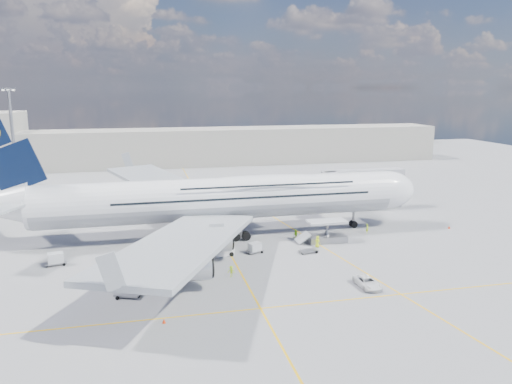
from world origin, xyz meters
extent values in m
plane|color=gray|center=(0.00, 0.00, 0.00)|extent=(300.00, 300.00, 0.00)
cube|color=#EFB20C|center=(0.00, 0.00, 0.01)|extent=(0.25, 220.00, 0.01)
cube|color=#EFB20C|center=(0.00, -20.00, 0.01)|extent=(120.00, 0.25, 0.01)
cube|color=#EFB20C|center=(14.00, 10.00, 0.01)|extent=(14.16, 99.06, 0.01)
cylinder|color=white|center=(0.00, 10.00, 6.80)|extent=(62.00, 7.20, 7.20)
cylinder|color=#9EA0A5|center=(0.00, 10.00, 6.65)|extent=(60.76, 7.13, 7.13)
ellipsoid|color=white|center=(8.00, 10.00, 8.78)|extent=(36.00, 6.84, 3.76)
ellipsoid|color=white|center=(31.00, 10.00, 6.80)|extent=(11.52, 7.20, 7.20)
ellipsoid|color=black|center=(34.24, 10.00, 7.40)|extent=(3.84, 4.16, 1.44)
cube|color=black|center=(-33.50, 10.00, 16.40)|extent=(11.02, 0.46, 14.61)
cube|color=#999EA3|center=(-8.00, 30.00, 5.60)|extent=(25.49, 39.15, 3.35)
cube|color=#999EA3|center=(-8.00, -10.00, 5.60)|extent=(25.49, 39.15, 3.35)
cylinder|color=#B7BABF|center=(-3.00, 22.50, 3.20)|extent=(5.20, 3.50, 3.50)
cylinder|color=#B7BABF|center=(-7.50, 33.00, 3.20)|extent=(5.20, 3.50, 3.50)
cylinder|color=#B7BABF|center=(-3.00, -2.50, 3.20)|extent=(5.20, 3.50, 3.50)
cylinder|color=#B7BABF|center=(-7.50, -13.00, 3.20)|extent=(5.20, 3.50, 3.50)
cylinder|color=gray|center=(25.00, 10.00, 2.20)|extent=(0.44, 0.44, 3.80)
cylinder|color=black|center=(25.00, 10.00, 0.65)|extent=(1.30, 0.90, 1.30)
cylinder|color=gray|center=(0.00, 10.00, 2.20)|extent=(0.56, 0.56, 3.80)
cylinder|color=black|center=(0.00, 13.20, 0.75)|extent=(1.50, 0.90, 1.50)
cube|color=#B7B7BC|center=(25.00, 18.60, 7.10)|extent=(3.00, 10.00, 2.60)
cube|color=#B7B7BC|center=(33.00, 23.60, 7.10)|extent=(18.00, 3.00, 2.60)
cylinder|color=gray|center=(27.00, 21.60, 3.55)|extent=(0.80, 0.80, 7.10)
cylinder|color=black|center=(27.00, 21.60, 0.45)|extent=(0.90, 0.80, 0.90)
cylinder|color=gray|center=(41.00, 23.60, 3.55)|extent=(1.00, 1.00, 7.10)
cube|color=gray|center=(41.00, 23.60, 0.40)|extent=(2.00, 2.00, 0.80)
cylinder|color=#B7B7BC|center=(25.00, 14.80, 7.10)|extent=(3.60, 3.60, 2.80)
cube|color=silver|center=(17.00, 2.90, 3.50)|extent=(6.50, 3.20, 0.35)
cube|color=gray|center=(17.00, 2.90, 0.55)|extent=(6.50, 3.20, 1.10)
cube|color=gray|center=(17.00, 2.90, 2.05)|extent=(0.22, 1.99, 3.00)
cylinder|color=black|center=(14.40, 1.70, 0.35)|extent=(0.70, 0.30, 0.70)
cube|color=silver|center=(12.80, 2.90, 1.00)|extent=(2.16, 2.60, 1.60)
cylinder|color=gray|center=(-40.00, 45.00, 12.50)|extent=(0.70, 0.70, 25.00)
cube|color=gray|center=(-40.00, 45.00, 25.20)|extent=(3.00, 0.40, 0.60)
cube|color=#B2AD9E|center=(0.00, 95.00, 6.00)|extent=(180.00, 16.00, 12.00)
cube|color=#193814|center=(40.00, 140.00, 4.00)|extent=(160.00, 6.00, 8.00)
cube|color=gray|center=(-25.77, 1.02, 0.34)|extent=(3.20, 2.14, 0.18)
cylinder|color=black|center=(-26.95, 0.43, 0.22)|extent=(0.43, 0.18, 0.43)
cylinder|color=black|center=(-24.59, 1.61, 0.22)|extent=(0.43, 0.18, 0.43)
cube|color=silver|center=(-25.77, 1.02, 1.13)|extent=(2.41, 1.88, 1.47)
cube|color=gray|center=(-11.76, -9.03, 0.38)|extent=(3.47, 2.19, 0.20)
cylinder|color=black|center=(-13.06, -9.69, 0.24)|extent=(0.48, 0.20, 0.48)
cylinder|color=black|center=(-10.46, -8.38, 0.24)|extent=(0.48, 0.20, 0.48)
cube|color=silver|center=(-11.76, -9.03, 1.25)|extent=(2.60, 1.96, 1.63)
cube|color=gray|center=(-15.31, -13.06, 0.36)|extent=(3.49, 2.72, 0.19)
cylinder|color=black|center=(-16.55, -13.68, 0.23)|extent=(0.45, 0.19, 0.45)
cylinder|color=black|center=(-14.07, -12.44, 0.23)|extent=(0.45, 0.19, 0.45)
cube|color=gray|center=(-14.39, -9.36, 0.34)|extent=(3.06, 1.83, 0.18)
cylinder|color=black|center=(-15.56, -9.94, 0.21)|extent=(0.43, 0.18, 0.43)
cylinder|color=black|center=(-13.22, -8.77, 0.21)|extent=(0.43, 0.18, 0.43)
cube|color=silver|center=(-14.39, -9.36, 1.12)|extent=(2.27, 1.66, 1.46)
cube|color=gray|center=(12.13, -2.01, 0.34)|extent=(3.15, 2.14, 0.17)
cylinder|color=black|center=(10.98, -2.58, 0.21)|extent=(0.42, 0.17, 0.42)
cylinder|color=black|center=(13.28, -1.43, 0.21)|extent=(0.42, 0.17, 0.42)
cube|color=gray|center=(3.87, -0.12, 0.30)|extent=(2.94, 2.34, 0.16)
cylinder|color=black|center=(2.84, -0.64, 0.19)|extent=(0.38, 0.16, 0.38)
cylinder|color=black|center=(4.91, 0.40, 0.19)|extent=(0.38, 0.16, 0.38)
cube|color=silver|center=(3.87, -0.12, 1.00)|extent=(2.27, 1.97, 1.30)
cube|color=silver|center=(-1.08, -0.37, 0.76)|extent=(3.20, 1.83, 1.41)
cube|color=black|center=(-1.08, -0.37, 1.62)|extent=(1.26, 1.44, 0.54)
cylinder|color=black|center=(-2.17, -0.97, 0.35)|extent=(0.69, 0.27, 0.69)
cylinder|color=black|center=(0.00, 0.22, 0.35)|extent=(0.69, 0.27, 0.69)
cube|color=gray|center=(-7.77, 28.39, 1.06)|extent=(7.24, 3.84, 2.12)
cube|color=silver|center=(-8.52, 28.39, 3.07)|extent=(5.50, 3.59, 2.33)
cube|color=silver|center=(-5.13, 28.39, 2.01)|extent=(2.35, 2.76, 1.69)
cube|color=black|center=(-4.39, 28.39, 2.22)|extent=(0.57, 2.11, 0.95)
cylinder|color=black|center=(-5.45, 27.17, 0.58)|extent=(1.16, 0.37, 1.16)
cylinder|color=black|center=(-10.10, 29.61, 0.58)|extent=(1.16, 0.37, 1.16)
cube|color=#FA390D|center=(-8.52, 28.39, 2.33)|extent=(5.56, 3.65, 0.53)
cube|color=gray|center=(-15.52, 44.90, 0.87)|extent=(5.88, 2.70, 1.75)
cube|color=silver|center=(-16.13, 44.90, 2.54)|extent=(4.41, 2.62, 1.92)
cube|color=silver|center=(-13.33, 44.90, 1.66)|extent=(1.78, 2.17, 1.40)
cube|color=black|center=(-12.72, 44.90, 1.84)|extent=(0.32, 1.75, 0.79)
cylinder|color=black|center=(-13.59, 43.89, 0.48)|extent=(0.96, 0.31, 0.96)
cylinder|color=black|center=(-17.44, 45.90, 0.48)|extent=(0.96, 0.31, 0.96)
imported|color=white|center=(15.05, -16.93, 0.67)|extent=(2.43, 4.90, 1.34)
imported|color=#DBFF1A|center=(25.89, 5.93, 0.84)|extent=(0.73, 0.71, 1.69)
imported|color=#B5FF1A|center=(12.45, 5.74, 0.79)|extent=(0.88, 0.95, 1.58)
imported|color=#A2FF1A|center=(-10.41, -0.27, 0.84)|extent=(0.45, 1.00, 1.67)
imported|color=#E3FF1A|center=(14.47, 0.35, 0.95)|extent=(1.07, 1.09, 1.89)
imported|color=#BCE918|center=(-1.55, -9.35, 0.79)|extent=(1.15, 0.86, 1.59)
cone|color=#FA390D|center=(41.93, 5.19, 0.28)|extent=(0.44, 0.44, 0.56)
cube|color=#FA390D|center=(41.93, 5.19, 0.02)|extent=(0.38, 0.38, 0.03)
cone|color=#FA390D|center=(-6.21, 20.40, 0.29)|extent=(0.46, 0.46, 0.59)
cube|color=#FA390D|center=(-6.21, 20.40, 0.02)|extent=(0.40, 0.40, 0.03)
cone|color=#FA390D|center=(-6.89, 41.89, 0.25)|extent=(0.39, 0.39, 0.50)
cube|color=#FA390D|center=(-6.89, 41.89, 0.01)|extent=(0.34, 0.34, 0.03)
cone|color=#FA390D|center=(-1.07, 1.28, 0.25)|extent=(0.40, 0.40, 0.50)
cube|color=#FA390D|center=(-1.07, 1.28, 0.01)|extent=(0.34, 0.34, 0.03)
cone|color=#FA390D|center=(-11.27, -21.22, 0.26)|extent=(0.40, 0.40, 0.51)
cube|color=#FA390D|center=(-11.27, -21.22, 0.01)|extent=(0.35, 0.35, 0.03)
camera|label=1|loc=(-12.87, -73.14, 25.48)|focal=35.00mm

